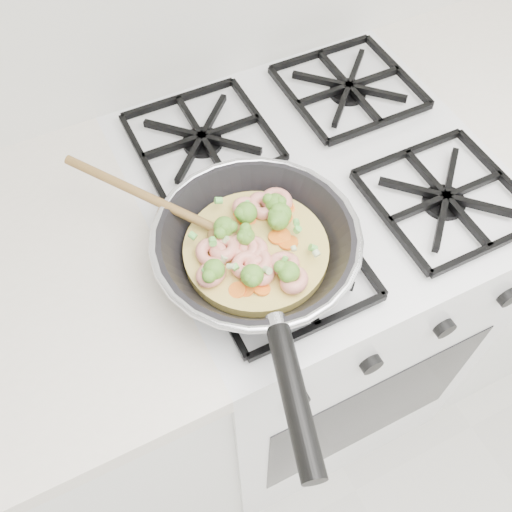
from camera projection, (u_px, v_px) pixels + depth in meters
name	position (u px, v px, depth m)	size (l,w,h in m)	color
stove	(301.00, 300.00, 1.34)	(0.60, 0.60, 0.92)	white
skillet	(256.00, 248.00, 0.82)	(0.36, 0.56, 0.10)	black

